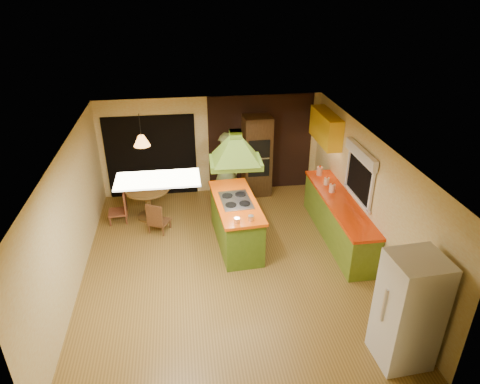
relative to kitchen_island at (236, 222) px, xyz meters
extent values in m
plane|color=olive|center=(-0.28, -0.72, -0.51)|extent=(6.50, 6.50, 0.00)
plane|color=beige|center=(-0.28, 2.53, 0.74)|extent=(5.50, 0.00, 5.50)
plane|color=beige|center=(-0.28, -3.97, 0.74)|extent=(5.50, 0.00, 5.50)
plane|color=beige|center=(-3.03, -0.72, 0.74)|extent=(0.00, 6.50, 6.50)
plane|color=beige|center=(2.47, -0.72, 0.74)|extent=(0.00, 6.50, 6.50)
plane|color=silver|center=(-0.28, -0.72, 1.99)|extent=(6.50, 6.50, 0.00)
cube|color=#381E14|center=(0.97, 2.51, 0.74)|extent=(2.64, 0.03, 2.50)
cube|color=black|center=(-1.78, 2.51, 0.54)|extent=(2.20, 0.03, 2.10)
cube|color=olive|center=(2.17, -0.12, -0.08)|extent=(0.58, 3.00, 0.86)
cube|color=#E53807|center=(2.17, -0.12, 0.38)|extent=(0.62, 3.05, 0.06)
cube|color=yellow|center=(2.29, 1.48, 1.44)|extent=(0.34, 1.40, 0.70)
cube|color=black|center=(2.44, -0.32, 1.04)|extent=(0.03, 1.16, 0.96)
cube|color=white|center=(2.39, -0.32, 1.51)|extent=(0.10, 1.35, 0.22)
cube|color=white|center=(-1.38, -1.92, 1.97)|extent=(1.20, 0.60, 0.03)
cube|color=#4F721C|center=(0.00, 0.00, -0.04)|extent=(0.88, 2.00, 0.95)
cube|color=#FA5808|center=(0.00, 0.00, 0.47)|extent=(0.96, 2.09, 0.06)
cube|color=silver|center=(0.00, 0.00, 0.51)|extent=(0.65, 0.89, 0.02)
cube|color=#557A1E|center=(0.00, 0.00, 1.34)|extent=(1.02, 0.75, 0.12)
pyramid|color=#557A1E|center=(0.00, 0.00, 1.84)|extent=(1.02, 0.75, 0.45)
cube|color=#557A1E|center=(0.00, 0.00, 1.92)|extent=(0.22, 0.22, 0.14)
imported|color=#525F32|center=(-0.05, 1.37, 0.48)|extent=(0.84, 0.68, 1.99)
cube|color=silver|center=(1.99, -3.36, 0.38)|extent=(0.77, 0.74, 1.79)
cube|color=#452E16|center=(0.83, 2.23, 0.52)|extent=(0.71, 0.62, 2.06)
cube|color=black|center=(0.83, 1.93, 0.82)|extent=(0.53, 0.05, 0.45)
cube|color=black|center=(0.83, 1.93, 0.32)|extent=(0.53, 0.05, 0.45)
cylinder|color=brown|center=(-1.86, 1.36, 0.22)|extent=(1.02, 1.02, 0.05)
cylinder|color=brown|center=(-1.86, 1.36, -0.13)|extent=(0.14, 0.14, 0.71)
cylinder|color=brown|center=(-1.86, 1.36, -0.49)|extent=(0.57, 0.57, 0.05)
cone|color=#FF9E3F|center=(-1.86, 1.36, 1.39)|extent=(0.46, 0.46, 0.23)
cylinder|color=beige|center=(2.12, 1.15, 0.51)|extent=(0.15, 0.15, 0.20)
cylinder|color=#FEE7CC|center=(2.12, 0.27, 0.50)|extent=(0.15, 0.15, 0.18)
cylinder|color=#FCEBCB|center=(2.12, 0.64, 0.49)|extent=(0.15, 0.15, 0.16)
camera|label=1|loc=(-1.00, -7.55, 4.60)|focal=32.00mm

